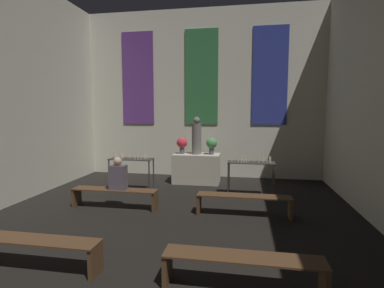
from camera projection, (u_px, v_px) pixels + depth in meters
wall_back at (202, 93)px, 9.85m from camera, size 7.98×0.16×5.46m
altar at (197, 168)px, 9.10m from camera, size 1.39×0.75×0.88m
statue at (197, 137)px, 8.99m from camera, size 0.29×0.29×1.12m
flower_vase_left at (182, 143)px, 9.09m from camera, size 0.32×0.32×0.50m
flower_vase_right at (212, 144)px, 8.94m from camera, size 0.32×0.32×0.50m
candle_rack_left at (131, 163)px, 8.12m from camera, size 1.18×0.44×1.09m
candle_rack_right at (251, 167)px, 7.57m from camera, size 1.18×0.44×1.08m
pew_second_left at (32, 247)px, 4.11m from camera, size 1.94×0.36×0.44m
pew_second_right at (243, 265)px, 3.61m from camera, size 1.94×0.36×0.44m
pew_back_left at (115, 194)px, 6.72m from camera, size 1.94×0.36×0.44m
pew_back_right at (244, 201)px, 6.22m from camera, size 1.94×0.36×0.44m
person_seated at (118, 175)px, 6.65m from camera, size 0.36×0.24×0.73m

